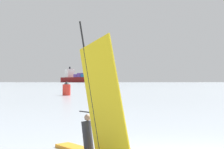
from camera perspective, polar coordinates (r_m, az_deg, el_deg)
windsurfer at (r=10.06m, az=-3.56°, el=-8.46°), size 2.38×3.11×4.58m
cargo_ship at (r=756.10m, az=-4.72°, el=-0.73°), size 138.53×151.06×40.85m
distant_headland at (r=1245.28m, az=-0.77°, el=-0.83°), size 723.96×378.92×25.42m
channel_buoy at (r=53.23m, az=-8.51°, el=-2.71°), size 1.37×1.37×2.41m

